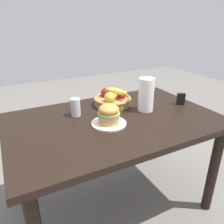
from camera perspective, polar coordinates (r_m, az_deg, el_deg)
ground_plane at (r=1.92m, az=0.58°, el=-22.41°), size 8.00×8.00×0.00m
dining_table at (r=1.52m, az=0.67°, el=-5.12°), size 1.40×0.90×0.75m
plate at (r=1.40m, az=-0.81°, el=-2.99°), size 0.22×0.22×0.01m
sandwich at (r=1.37m, az=-0.83°, el=-0.46°), size 0.14×0.14×0.12m
soda_can at (r=1.52m, az=-9.44°, el=1.22°), size 0.07×0.07×0.13m
fruit_basket at (r=1.70m, az=0.14°, el=3.38°), size 0.29×0.29×0.14m
paper_towel_roll at (r=1.59m, az=8.85°, el=4.48°), size 0.11×0.11×0.24m
napkin_holder at (r=1.79m, az=17.46°, el=3.26°), size 0.07×0.06×0.09m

